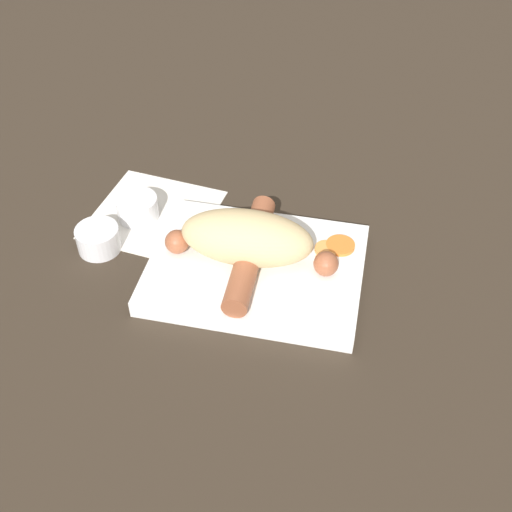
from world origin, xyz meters
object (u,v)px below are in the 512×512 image
object	(u,v)px
condiment_cup_near	(138,209)
sausage	(251,251)
condiment_cup_far	(99,240)
bread_roll	(247,238)
food_tray	(256,269)

from	to	relation	value
condiment_cup_near	sausage	bearing A→B (deg)	157.34
condiment_cup_far	bread_roll	bearing A→B (deg)	-179.67
sausage	condiment_cup_near	distance (m)	0.18
condiment_cup_far	sausage	bearing A→B (deg)	179.03
food_tray	sausage	xyz separation A→B (m)	(0.01, -0.00, 0.02)
food_tray	condiment_cup_near	size ratio (longest dim) A/B	4.65
bread_roll	condiment_cup_far	world-z (taller)	bread_roll
bread_roll	sausage	size ratio (longest dim) A/B	0.76
condiment_cup_near	condiment_cup_far	size ratio (longest dim) A/B	1.00
bread_roll	condiment_cup_far	bearing A→B (deg)	0.33
condiment_cup_far	food_tray	bearing A→B (deg)	178.33
bread_roll	food_tray	bearing A→B (deg)	150.34
bread_roll	condiment_cup_near	size ratio (longest dim) A/B	2.91
food_tray	condiment_cup_near	bearing A→B (deg)	-22.57
food_tray	condiment_cup_near	xyz separation A→B (m)	(0.17, -0.07, 0.00)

